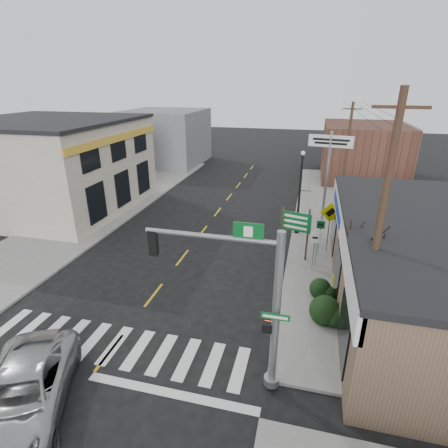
% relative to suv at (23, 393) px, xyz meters
% --- Properties ---
extents(ground, '(140.00, 140.00, 0.00)m').
position_rel_suv_xyz_m(ground, '(1.10, 2.93, -0.76)').
color(ground, black).
rests_on(ground, ground).
extents(sidewalk_right, '(6.00, 38.00, 0.13)m').
position_rel_suv_xyz_m(sidewalk_right, '(10.10, 15.93, -0.69)').
color(sidewalk_right, slate).
rests_on(sidewalk_right, ground).
extents(sidewalk_left, '(6.00, 38.00, 0.13)m').
position_rel_suv_xyz_m(sidewalk_left, '(-7.90, 15.93, -0.69)').
color(sidewalk_left, slate).
rests_on(sidewalk_left, ground).
extents(center_line, '(0.12, 56.00, 0.01)m').
position_rel_suv_xyz_m(center_line, '(1.10, 10.93, -0.75)').
color(center_line, gold).
rests_on(center_line, ground).
extents(crosswalk, '(11.00, 2.20, 0.01)m').
position_rel_suv_xyz_m(crosswalk, '(1.10, 3.33, -0.75)').
color(crosswalk, silver).
rests_on(crosswalk, ground).
extents(left_building, '(12.00, 12.00, 6.80)m').
position_rel_suv_xyz_m(left_building, '(-11.90, 16.93, 2.64)').
color(left_building, '#B9AD9A').
rests_on(left_building, ground).
extents(bldg_distant_right, '(8.00, 10.00, 5.60)m').
position_rel_suv_xyz_m(bldg_distant_right, '(13.10, 32.93, 2.04)').
color(bldg_distant_right, '#533125').
rests_on(bldg_distant_right, ground).
extents(bldg_distant_left, '(9.00, 10.00, 6.40)m').
position_rel_suv_xyz_m(bldg_distant_left, '(-9.90, 34.93, 2.44)').
color(bldg_distant_left, slate).
rests_on(bldg_distant_left, ground).
extents(suv, '(4.57, 6.00, 1.51)m').
position_rel_suv_xyz_m(suv, '(0.00, 0.00, 0.00)').
color(suv, '#9DA1A3').
rests_on(suv, ground).
extents(traffic_signal_pole, '(4.56, 0.37, 5.78)m').
position_rel_suv_xyz_m(traffic_signal_pole, '(6.61, 2.83, 2.82)').
color(traffic_signal_pole, gray).
rests_on(traffic_signal_pole, sidewalk_right).
extents(guide_sign, '(1.75, 0.14, 3.07)m').
position_rel_suv_xyz_m(guide_sign, '(7.40, 12.14, 1.34)').
color(guide_sign, '#422D1E').
rests_on(guide_sign, sidewalk_right).
extents(fire_hydrant, '(0.21, 0.21, 0.66)m').
position_rel_suv_xyz_m(fire_hydrant, '(9.60, 9.69, -0.27)').
color(fire_hydrant, '#C2C50E').
rests_on(fire_hydrant, sidewalk_right).
extents(ped_crossing_sign, '(1.18, 0.08, 3.04)m').
position_rel_suv_xyz_m(ped_crossing_sign, '(9.30, 13.72, 1.43)').
color(ped_crossing_sign, gray).
rests_on(ped_crossing_sign, sidewalk_right).
extents(lamp_post, '(0.71, 0.56, 5.50)m').
position_rel_suv_xyz_m(lamp_post, '(7.46, 16.03, 2.56)').
color(lamp_post, black).
rests_on(lamp_post, sidewalk_right).
extents(dance_center_sign, '(3.00, 0.19, 6.37)m').
position_rel_suv_xyz_m(dance_center_sign, '(9.12, 19.07, 4.21)').
color(dance_center_sign, gray).
rests_on(dance_center_sign, sidewalk_right).
extents(bare_tree, '(2.62, 2.62, 5.23)m').
position_rel_suv_xyz_m(bare_tree, '(10.22, 6.94, 3.49)').
color(bare_tree, black).
rests_on(bare_tree, sidewalk_right).
extents(shrub_front, '(1.30, 1.30, 0.97)m').
position_rel_suv_xyz_m(shrub_front, '(9.07, 6.78, -0.14)').
color(shrub_front, '#1C3318').
rests_on(shrub_front, sidewalk_right).
extents(shrub_back, '(1.01, 1.01, 0.76)m').
position_rel_suv_xyz_m(shrub_back, '(8.90, 8.63, -0.25)').
color(shrub_back, black).
rests_on(shrub_back, sidewalk_right).
extents(utility_pole_near, '(1.63, 0.24, 9.38)m').
position_rel_suv_xyz_m(utility_pole_near, '(10.36, 5.67, 4.18)').
color(utility_pole_near, '#4A3425').
rests_on(utility_pole_near, sidewalk_right).
extents(utility_pole_far, '(1.41, 0.21, 8.08)m').
position_rel_suv_xyz_m(utility_pole_far, '(10.60, 23.00, 3.52)').
color(utility_pole_far, '#442A1D').
rests_on(utility_pole_far, sidewalk_right).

